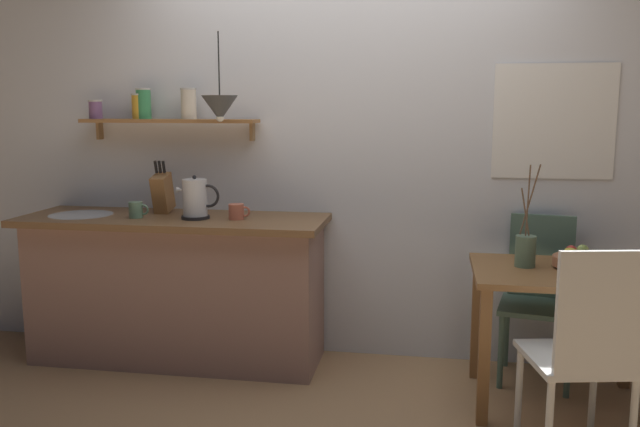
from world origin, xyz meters
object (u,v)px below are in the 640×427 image
Objects in this scene: dining_chair_near at (585,348)px; fruit_bowl at (577,259)px; pendant_lamp at (220,108)px; electric_kettle at (196,199)px; knife_block at (163,192)px; dining_table at (563,294)px; coffee_mug_spare at (237,212)px; twig_vase at (525,250)px; coffee_mug_by_sink at (136,210)px; dining_chair_far at (539,290)px.

dining_chair_near reaches higher than fruit_bowl.
electric_kettle is at bearing -174.87° from pendant_lamp.
dining_chair_near is at bearing -23.36° from knife_block.
dining_table is 1.81× the size of pendant_lamp.
electric_kettle is at bearing -175.37° from coffee_mug_spare.
electric_kettle reaches higher than dining_chair_near.
twig_vase reaches higher than coffee_mug_spare.
dining_table is at bearing -4.22° from coffee_mug_by_sink.
fruit_bowl reaches higher than dining_table.
electric_kettle is 0.31m from knife_block.
coffee_mug_spare reaches higher than dining_chair_far.
twig_vase is (-0.19, 0.05, 0.22)m from dining_table.
dining_chair_near is at bearing -87.79° from dining_chair_far.
pendant_lamp is at bearing 155.51° from dining_chair_near.
fruit_bowl is at bearing -2.80° from coffee_mug_by_sink.
fruit_bowl is 0.48× the size of pendant_lamp.
fruit_bowl is 2.12m from electric_kettle.
dining_chair_far is at bearing 4.76° from electric_kettle.
dining_table is 0.29m from twig_vase.
pendant_lamp reaches higher than electric_kettle.
pendant_lamp reaches higher than dining_table.
knife_block reaches higher than dining_chair_far.
twig_vase is 2.15m from knife_block.
dining_chair_near is 1.06× the size of dining_chair_far.
dining_chair_near is at bearing -22.45° from electric_kettle.
knife_block is (-2.12, 0.31, 0.22)m from twig_vase.
twig_vase reaches higher than electric_kettle.
electric_kettle is (-2.10, 0.15, 0.24)m from fruit_bowl.
dining_chair_far reaches higher than dining_table.
dining_table is 0.39m from dining_chair_far.
twig_vase is 2.08× the size of electric_kettle.
dining_chair_near is 0.75m from twig_vase.
coffee_mug_spare is at bearing 174.77° from fruit_bowl.
fruit_bowl is 2.00× the size of coffee_mug_by_sink.
pendant_lamp reaches higher than coffee_mug_by_sink.
knife_block is at bearing 172.70° from fruit_bowl.
fruit_bowl is at bearing -4.10° from electric_kettle.
pendant_lamp is (-1.69, 0.17, 0.72)m from twig_vase.
twig_vase is (-0.17, 0.68, 0.27)m from dining_chair_near.
pendant_lamp reaches higher than fruit_bowl.
coffee_mug_spare is 0.26× the size of pendant_lamp.
dining_table is at bearing -5.81° from electric_kettle.
coffee_mug_by_sink is at bearing 176.73° from twig_vase.
coffee_mug_by_sink is (-2.46, 0.12, 0.18)m from fruit_bowl.
knife_block is 0.22m from coffee_mug_by_sink.
knife_block is 2.70× the size of coffee_mug_by_sink.
electric_kettle is 0.55m from pendant_lamp.
pendant_lamp is at bearing -176.28° from coffee_mug_spare.
twig_vase is at bearing -8.33° from knife_block.
twig_vase is 2.21m from coffee_mug_by_sink.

